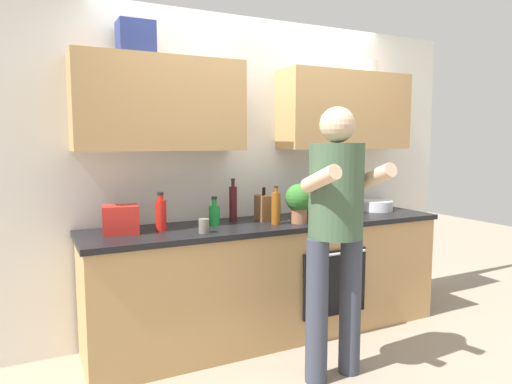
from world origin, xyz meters
TOP-DOWN VIEW (x-y plane):
  - ground_plane at (0.00, 0.00)m, footprint 12.00×12.00m
  - back_wall_unit at (-0.00, 0.27)m, footprint 4.00×0.38m
  - counter at (0.00, -0.00)m, footprint 2.84×0.67m
  - person_standing at (0.04, -0.76)m, footprint 0.49×0.45m
  - bottle_hotsauce at (-0.86, 0.03)m, footprint 0.07×0.07m
  - bottle_wine at (-0.26, 0.16)m, footprint 0.06×0.06m
  - bottle_water at (0.62, 0.04)m, footprint 0.06×0.06m
  - bottle_vinegar at (0.32, -0.02)m, footprint 0.08×0.08m
  - bottle_syrup at (-0.02, -0.10)m, footprint 0.07×0.07m
  - bottle_soda at (-0.45, 0.07)m, footprint 0.08×0.08m
  - cup_tea at (0.82, 0.14)m, footprint 0.08×0.08m
  - cup_stoneware at (-0.62, -0.17)m, footprint 0.07×0.07m
  - cup_coffee at (0.54, -0.10)m, footprint 0.07×0.07m
  - mixing_bowl at (1.11, 0.09)m, footprint 0.29×0.29m
  - knife_block at (-0.04, 0.07)m, footprint 0.10×0.14m
  - potted_herb at (0.16, -0.14)m, footprint 0.21×0.21m
  - grocery_bag_crisps at (-1.12, 0.06)m, footprint 0.26×0.21m

SIDE VIEW (x-z plane):
  - ground_plane at x=0.00m, z-range 0.00..0.00m
  - counter at x=0.00m, z-range 0.00..0.90m
  - mixing_bowl at x=1.11m, z-range 0.90..0.99m
  - cup_coffee at x=0.54m, z-range 0.90..0.99m
  - cup_tea at x=0.82m, z-range 0.90..1.00m
  - cup_stoneware at x=-0.62m, z-range 0.90..1.00m
  - bottle_soda at x=-0.45m, z-range 0.88..1.09m
  - grocery_bag_crisps at x=-1.12m, z-range 0.90..1.09m
  - knife_block at x=-0.04m, z-range 0.87..1.13m
  - bottle_vinegar at x=0.32m, z-range 0.87..1.16m
  - bottle_hotsauce at x=-0.86m, z-range 0.88..1.15m
  - bottle_syrup at x=-0.02m, z-range 0.88..1.17m
  - person_standing at x=0.04m, z-range 0.16..1.89m
  - bottle_water at x=0.62m, z-range 0.87..1.20m
  - bottle_wine at x=-0.26m, z-range 0.88..1.21m
  - potted_herb at x=0.16m, z-range 0.92..1.22m
  - back_wall_unit at x=0.00m, z-range 0.25..2.75m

